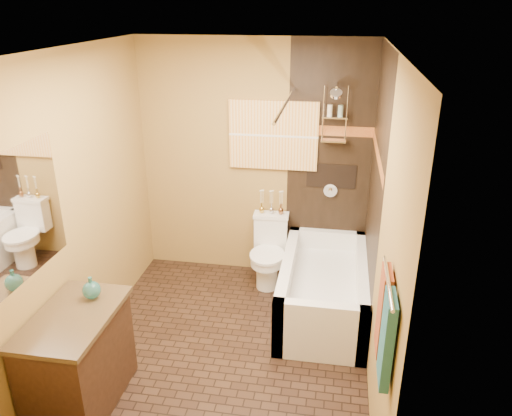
% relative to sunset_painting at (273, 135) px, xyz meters
% --- Properties ---
extents(floor, '(3.00, 3.00, 0.00)m').
position_rel_sunset_painting_xyz_m(floor, '(-0.20, -1.48, -1.55)').
color(floor, black).
rests_on(floor, ground).
extents(wall_left, '(0.02, 3.00, 2.50)m').
position_rel_sunset_painting_xyz_m(wall_left, '(-1.40, -1.48, -0.30)').
color(wall_left, olive).
rests_on(wall_left, floor).
extents(wall_right, '(0.02, 3.00, 2.50)m').
position_rel_sunset_painting_xyz_m(wall_right, '(1.00, -1.48, -0.30)').
color(wall_right, olive).
rests_on(wall_right, floor).
extents(wall_back, '(2.40, 0.02, 2.50)m').
position_rel_sunset_painting_xyz_m(wall_back, '(-0.20, 0.02, -0.30)').
color(wall_back, olive).
rests_on(wall_back, floor).
extents(wall_front, '(2.40, 0.02, 2.50)m').
position_rel_sunset_painting_xyz_m(wall_front, '(-0.20, -2.98, -0.30)').
color(wall_front, olive).
rests_on(wall_front, floor).
extents(ceiling, '(3.00, 3.00, 0.00)m').
position_rel_sunset_painting_xyz_m(ceiling, '(-0.20, -1.48, 0.95)').
color(ceiling, silver).
rests_on(ceiling, wall_back).
extents(alcove_tile_back, '(0.85, 0.01, 2.50)m').
position_rel_sunset_painting_xyz_m(alcove_tile_back, '(0.57, 0.01, -0.30)').
color(alcove_tile_back, black).
rests_on(alcove_tile_back, wall_back).
extents(alcove_tile_right, '(0.01, 1.50, 2.50)m').
position_rel_sunset_painting_xyz_m(alcove_tile_right, '(0.99, -0.73, -0.30)').
color(alcove_tile_right, black).
rests_on(alcove_tile_right, wall_right).
extents(mosaic_band_back, '(0.85, 0.01, 0.10)m').
position_rel_sunset_painting_xyz_m(mosaic_band_back, '(0.57, 0.00, 0.07)').
color(mosaic_band_back, '#94401A').
rests_on(mosaic_band_back, alcove_tile_back).
extents(mosaic_band_right, '(0.01, 1.50, 0.10)m').
position_rel_sunset_painting_xyz_m(mosaic_band_right, '(0.98, -0.73, 0.07)').
color(mosaic_band_right, '#94401A').
rests_on(mosaic_band_right, alcove_tile_right).
extents(alcove_niche, '(0.50, 0.01, 0.25)m').
position_rel_sunset_painting_xyz_m(alcove_niche, '(0.60, 0.01, -0.40)').
color(alcove_niche, black).
rests_on(alcove_niche, alcove_tile_back).
extents(shower_fixtures, '(0.24, 0.33, 1.16)m').
position_rel_sunset_painting_xyz_m(shower_fixtures, '(0.60, -0.10, 0.12)').
color(shower_fixtures, silver).
rests_on(shower_fixtures, floor).
extents(curtain_rod, '(0.03, 1.55, 0.03)m').
position_rel_sunset_painting_xyz_m(curtain_rod, '(0.20, -0.73, 0.47)').
color(curtain_rod, silver).
rests_on(curtain_rod, wall_back).
extents(towel_bar, '(0.02, 0.55, 0.02)m').
position_rel_sunset_painting_xyz_m(towel_bar, '(0.95, -2.53, -0.10)').
color(towel_bar, silver).
rests_on(towel_bar, wall_right).
extents(towel_teal, '(0.05, 0.22, 0.52)m').
position_rel_sunset_painting_xyz_m(towel_teal, '(0.96, -2.66, -0.37)').
color(towel_teal, navy).
rests_on(towel_teal, towel_bar).
extents(towel_rust, '(0.05, 0.22, 0.52)m').
position_rel_sunset_painting_xyz_m(towel_rust, '(0.96, -2.40, -0.37)').
color(towel_rust, maroon).
rests_on(towel_rust, towel_bar).
extents(sunset_painting, '(0.90, 0.04, 0.70)m').
position_rel_sunset_painting_xyz_m(sunset_painting, '(0.00, 0.00, 0.00)').
color(sunset_painting, gold).
rests_on(sunset_painting, wall_back).
extents(vanity_mirror, '(0.01, 1.00, 0.90)m').
position_rel_sunset_painting_xyz_m(vanity_mirror, '(-1.39, -2.19, -0.05)').
color(vanity_mirror, white).
rests_on(vanity_mirror, wall_left).
extents(bathtub, '(0.80, 1.50, 0.55)m').
position_rel_sunset_painting_xyz_m(bathtub, '(0.60, -0.73, -1.33)').
color(bathtub, white).
rests_on(bathtub, floor).
extents(toilet, '(0.37, 0.55, 0.73)m').
position_rel_sunset_painting_xyz_m(toilet, '(0.00, -0.25, -1.18)').
color(toilet, white).
rests_on(toilet, floor).
extents(vanity, '(0.53, 0.87, 0.77)m').
position_rel_sunset_painting_xyz_m(vanity, '(-1.12, -2.19, -1.16)').
color(vanity, black).
rests_on(vanity, floor).
extents(teal_bottle, '(0.16, 0.16, 0.21)m').
position_rel_sunset_painting_xyz_m(teal_bottle, '(-1.07, -1.96, -0.69)').
color(teal_bottle, '#226862').
rests_on(teal_bottle, vanity).
extents(bud_vases, '(0.26, 0.05, 0.25)m').
position_rel_sunset_painting_xyz_m(bud_vases, '(0.00, -0.08, -0.68)').
color(bud_vases, gold).
rests_on(bud_vases, toilet).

